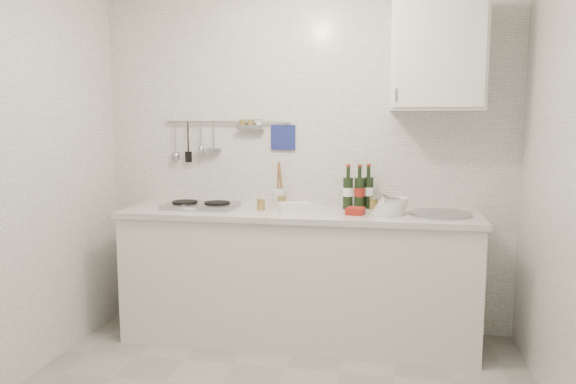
# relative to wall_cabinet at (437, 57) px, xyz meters

# --- Properties ---
(back_wall) EXTENTS (3.00, 0.02, 2.50)m
(back_wall) POSITION_rel_wall_cabinet_xyz_m (-0.90, 0.18, -0.70)
(back_wall) COLOR silver
(back_wall) RESTS_ON floor
(counter) EXTENTS (2.44, 0.64, 0.96)m
(counter) POSITION_rel_wall_cabinet_xyz_m (-0.89, -0.12, -1.52)
(counter) COLOR silver
(counter) RESTS_ON floor
(wall_rail) EXTENTS (0.98, 0.09, 0.34)m
(wall_rail) POSITION_rel_wall_cabinet_xyz_m (-1.50, 0.15, -0.52)
(wall_rail) COLOR #93969B
(wall_rail) RESTS_ON back_wall
(wall_cabinet) EXTENTS (0.60, 0.38, 0.70)m
(wall_cabinet) POSITION_rel_wall_cabinet_xyz_m (0.00, 0.00, 0.00)
(wall_cabinet) COLOR silver
(wall_cabinet) RESTS_ON back_wall
(plate_stack_hob) EXTENTS (0.29, 0.29, 0.02)m
(plate_stack_hob) POSITION_rel_wall_cabinet_xyz_m (-1.63, -0.15, -1.02)
(plate_stack_hob) COLOR #5457C0
(plate_stack_hob) RESTS_ON counter
(plate_stack_sink) EXTENTS (0.24, 0.23, 0.12)m
(plate_stack_sink) POSITION_rel_wall_cabinet_xyz_m (-0.27, -0.15, -0.98)
(plate_stack_sink) COLOR white
(plate_stack_sink) RESTS_ON counter
(wine_bottles) EXTENTS (0.21, 0.13, 0.31)m
(wine_bottles) POSITION_rel_wall_cabinet_xyz_m (-0.50, 0.03, -0.87)
(wine_bottles) COLOR black
(wine_bottles) RESTS_ON counter
(butter_dish) EXTENTS (0.24, 0.19, 0.07)m
(butter_dish) POSITION_rel_wall_cabinet_xyz_m (-0.91, -0.18, -1.00)
(butter_dish) COLOR white
(butter_dish) RESTS_ON counter
(strawberry_punnet) EXTENTS (0.13, 0.13, 0.05)m
(strawberry_punnet) POSITION_rel_wall_cabinet_xyz_m (-0.51, -0.20, -1.01)
(strawberry_punnet) COLOR #A42B12
(strawberry_punnet) RESTS_ON counter
(utensil_crock) EXTENTS (0.08, 0.08, 0.32)m
(utensil_crock) POSITION_rel_wall_cabinet_xyz_m (-1.08, 0.13, -0.96)
(utensil_crock) COLOR white
(utensil_crock) RESTS_ON counter
(jar_a) EXTENTS (0.06, 0.06, 0.08)m
(jar_a) POSITION_rel_wall_cabinet_xyz_m (-1.05, 0.03, -0.99)
(jar_a) COLOR olive
(jar_a) RESTS_ON counter
(jar_b) EXTENTS (0.06, 0.06, 0.08)m
(jar_b) POSITION_rel_wall_cabinet_xyz_m (-0.39, 0.02, -0.99)
(jar_b) COLOR olive
(jar_b) RESTS_ON counter
(jar_c) EXTENTS (0.07, 0.07, 0.07)m
(jar_c) POSITION_rel_wall_cabinet_xyz_m (-0.33, -0.07, -0.99)
(jar_c) COLOR olive
(jar_c) RESTS_ON counter
(jar_d) EXTENTS (0.06, 0.06, 0.08)m
(jar_d) POSITION_rel_wall_cabinet_xyz_m (-1.16, -0.13, -0.99)
(jar_d) COLOR olive
(jar_d) RESTS_ON counter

